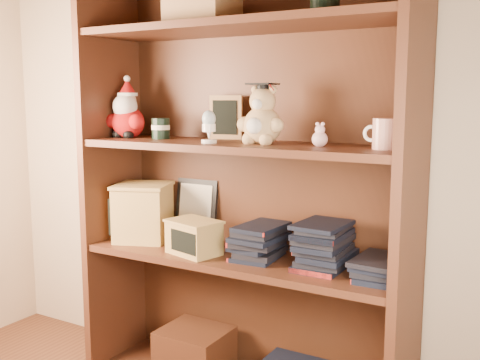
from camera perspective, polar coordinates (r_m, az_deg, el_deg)
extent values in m
cube|color=#C0AB8B|center=(2.03, 7.15, 12.47)|extent=(3.00, 0.04, 2.50)
cube|color=#4B2615|center=(2.30, -12.73, 0.58)|extent=(0.03, 0.35, 1.60)
cube|color=#4B2615|center=(1.73, 16.97, -2.08)|extent=(0.03, 0.35, 1.60)
cube|color=#462312|center=(2.09, 2.27, 0.03)|extent=(1.20, 0.02, 1.60)
cube|color=#4B2615|center=(1.94, 0.00, 15.32)|extent=(1.14, 0.33, 0.02)
cube|color=#462312|center=(2.25, -4.61, -17.01)|extent=(0.25, 0.22, 0.18)
cube|color=#9E7547|center=(2.03, -3.84, 17.07)|extent=(0.22, 0.18, 0.12)
cube|color=#4B2615|center=(2.01, 0.00, -8.01)|extent=(1.14, 0.33, 0.02)
cube|color=#4B2615|center=(1.93, 0.00, 3.45)|extent=(1.14, 0.33, 0.02)
sphere|color=#A50F0F|center=(2.22, -11.28, 5.75)|extent=(0.13, 0.13, 0.13)
sphere|color=#A50F0F|center=(2.24, -12.75, 5.86)|extent=(0.06, 0.06, 0.06)
sphere|color=#A50F0F|center=(2.17, -10.51, 5.84)|extent=(0.06, 0.06, 0.06)
sphere|color=black|center=(2.22, -12.29, 4.55)|extent=(0.04, 0.04, 0.04)
sphere|color=black|center=(2.18, -11.28, 4.52)|extent=(0.04, 0.04, 0.04)
sphere|color=white|center=(2.21, -11.60, 7.35)|extent=(0.09, 0.09, 0.09)
sphere|color=#D8B293|center=(2.22, -11.35, 7.90)|extent=(0.07, 0.07, 0.07)
cone|color=#A50F0F|center=(2.22, -11.39, 9.25)|extent=(0.07, 0.07, 0.06)
sphere|color=white|center=(2.22, -11.41, 10.05)|extent=(0.03, 0.03, 0.03)
cylinder|color=white|center=(2.22, -11.36, 8.52)|extent=(0.08, 0.08, 0.01)
cylinder|color=black|center=(2.12, -8.05, 5.19)|extent=(0.07, 0.07, 0.08)
cylinder|color=beige|center=(2.12, -8.06, 5.32)|extent=(0.07, 0.07, 0.02)
cube|color=#9E7547|center=(2.09, -1.42, 6.38)|extent=(0.13, 0.04, 0.16)
cube|color=black|center=(2.08, -1.56, 6.37)|extent=(0.09, 0.02, 0.13)
cube|color=#9E7547|center=(2.11, -1.03, 4.59)|extent=(0.06, 0.06, 0.01)
cylinder|color=white|center=(1.91, -3.17, 3.94)|extent=(0.05, 0.05, 0.01)
cone|color=white|center=(1.91, -3.17, 4.64)|extent=(0.02, 0.02, 0.04)
cylinder|color=white|center=(1.90, -3.18, 5.33)|extent=(0.05, 0.05, 0.03)
ellipsoid|color=#A9C2CD|center=(1.90, -3.19, 6.22)|extent=(0.05, 0.05, 0.06)
sphere|color=tan|center=(1.88, 2.30, 5.51)|extent=(0.13, 0.13, 0.13)
sphere|color=white|center=(1.84, 1.49, 5.53)|extent=(0.05, 0.05, 0.05)
sphere|color=tan|center=(1.90, 0.44, 5.68)|extent=(0.05, 0.05, 0.05)
sphere|color=tan|center=(1.84, 3.68, 5.58)|extent=(0.05, 0.05, 0.05)
sphere|color=tan|center=(1.87, 0.89, 4.18)|extent=(0.05, 0.05, 0.05)
sphere|color=tan|center=(1.84, 2.64, 4.10)|extent=(0.05, 0.05, 0.05)
sphere|color=tan|center=(1.88, 2.31, 8.02)|extent=(0.09, 0.09, 0.09)
sphere|color=white|center=(1.85, 1.78, 7.73)|extent=(0.04, 0.04, 0.04)
sphere|color=tan|center=(1.90, 1.59, 9.13)|extent=(0.03, 0.03, 0.03)
sphere|color=tan|center=(1.87, 3.33, 9.13)|extent=(0.03, 0.03, 0.03)
cylinder|color=black|center=(1.88, 2.32, 9.42)|extent=(0.04, 0.04, 0.02)
cube|color=black|center=(1.88, 2.32, 9.72)|extent=(0.09, 0.09, 0.01)
cylinder|color=#A50F0F|center=(1.85, 3.20, 9.43)|extent=(0.00, 0.04, 0.03)
sphere|color=beige|center=(1.80, 8.11, 4.13)|extent=(0.05, 0.05, 0.05)
sphere|color=beige|center=(1.80, 8.13, 5.08)|extent=(0.03, 0.03, 0.03)
sphere|color=beige|center=(1.80, 7.87, 5.67)|extent=(0.01, 0.01, 0.01)
sphere|color=beige|center=(1.79, 8.41, 5.65)|extent=(0.01, 0.01, 0.01)
cylinder|color=silver|center=(1.73, 14.51, 4.55)|extent=(0.07, 0.07, 0.09)
torus|color=white|center=(1.74, 13.19, 4.62)|extent=(0.05, 0.01, 0.05)
cube|color=black|center=(2.24, -4.46, -2.90)|extent=(0.19, 0.05, 0.23)
cube|color=beige|center=(2.23, -4.60, -2.94)|extent=(0.15, 0.03, 0.19)
cube|color=tan|center=(2.22, -9.80, -3.33)|extent=(0.25, 0.25, 0.21)
cube|color=black|center=(2.15, -11.49, -3.77)|extent=(0.13, 0.05, 0.14)
cube|color=tan|center=(2.20, -9.87, -0.54)|extent=(0.26, 0.26, 0.01)
cube|color=tan|center=(2.01, -4.70, -5.90)|extent=(0.20, 0.17, 0.12)
cube|color=black|center=(1.96, -5.77, -6.29)|extent=(0.13, 0.04, 0.08)
cube|color=tan|center=(2.00, -4.72, -4.22)|extent=(0.21, 0.18, 0.01)
cube|color=black|center=(1.97, 1.83, -7.73)|extent=(0.14, 0.20, 0.02)
cube|color=black|center=(1.96, 1.83, -7.28)|extent=(0.14, 0.20, 0.02)
cube|color=black|center=(1.96, 1.83, -6.83)|extent=(0.14, 0.20, 0.02)
cube|color=black|center=(1.95, 1.84, -6.38)|extent=(0.14, 0.20, 0.02)
cube|color=black|center=(1.95, 1.84, -5.92)|extent=(0.14, 0.20, 0.02)
cube|color=black|center=(1.95, 1.84, -5.47)|extent=(0.14, 0.20, 0.02)
cube|color=black|center=(1.94, 1.84, -5.01)|extent=(0.14, 0.20, 0.02)
cube|color=black|center=(1.87, 8.53, -8.70)|extent=(0.14, 0.20, 0.02)
cube|color=black|center=(1.86, 8.54, -8.23)|extent=(0.14, 0.20, 0.02)
cube|color=black|center=(1.86, 8.55, -7.76)|extent=(0.14, 0.20, 0.02)
cube|color=black|center=(1.85, 8.57, -7.28)|extent=(0.14, 0.20, 0.02)
cube|color=black|center=(1.85, 8.58, -6.81)|extent=(0.14, 0.20, 0.02)
cube|color=black|center=(1.85, 8.59, -6.33)|extent=(0.14, 0.20, 0.02)
cube|color=black|center=(1.84, 8.60, -5.85)|extent=(0.14, 0.20, 0.02)
cube|color=black|center=(1.84, 8.61, -5.36)|extent=(0.14, 0.20, 0.02)
cube|color=black|center=(1.83, 8.62, -4.88)|extent=(0.14, 0.20, 0.02)
cube|color=black|center=(1.81, 13.99, -9.40)|extent=(0.14, 0.20, 0.02)
cube|color=black|center=(1.81, 14.01, -8.92)|extent=(0.14, 0.20, 0.02)
cube|color=black|center=(1.80, 14.03, -8.44)|extent=(0.14, 0.20, 0.02)
cube|color=black|center=(1.80, 14.05, -7.95)|extent=(0.14, 0.20, 0.02)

